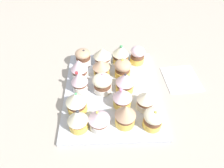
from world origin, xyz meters
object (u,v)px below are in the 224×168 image
(cupcake_8, at_px, (102,83))
(cupcake_15, at_px, (99,120))
(cupcake_5, at_px, (101,68))
(cupcake_16, at_px, (78,120))
(baking_tray, at_px, (112,91))
(cupcake_14, at_px, (125,115))
(cupcake_2, at_px, (103,56))
(cupcake_1, at_px, (121,54))
(cupcake_9, at_px, (80,81))
(cupcake_13, at_px, (153,119))
(cupcake_4, at_px, (123,68))
(cupcake_12, at_px, (76,102))
(cupcake_11, at_px, (122,97))
(cupcake_6, at_px, (79,69))
(cupcake_3, at_px, (83,57))
(cupcake_0, at_px, (137,55))
(cupcake_7, at_px, (125,83))
(napkin, at_px, (181,79))
(cupcake_10, at_px, (145,100))

(cupcake_8, distance_m, cupcake_15, 0.14)
(cupcake_5, xyz_separation_m, cupcake_16, (0.07, 0.21, 0.00))
(baking_tray, relative_size, cupcake_14, 4.91)
(cupcake_2, height_order, cupcake_16, cupcake_16)
(cupcake_1, height_order, cupcake_14, cupcake_1)
(cupcake_9, xyz_separation_m, cupcake_13, (-0.22, 0.15, -0.01))
(cupcake_8, xyz_separation_m, cupcake_9, (0.07, -0.00, 0.01))
(cupcake_4, bearing_deg, cupcake_12, 44.77)
(cupcake_9, height_order, cupcake_11, cupcake_9)
(cupcake_9, height_order, cupcake_14, same)
(cupcake_5, relative_size, cupcake_13, 1.02)
(cupcake_4, height_order, cupcake_6, cupcake_6)
(cupcake_3, distance_m, cupcake_5, 0.10)
(cupcake_13, bearing_deg, cupcake_0, -88.10)
(baking_tray, xyz_separation_m, cupcake_9, (0.11, -0.01, 0.05))
(cupcake_0, distance_m, cupcake_11, 0.22)
(baking_tray, xyz_separation_m, cupcake_13, (-0.11, 0.14, 0.04))
(baking_tray, relative_size, cupcake_12, 5.14)
(cupcake_7, xyz_separation_m, napkin, (-0.21, -0.06, -0.05))
(cupcake_10, bearing_deg, cupcake_4, -67.84)
(cupcake_13, distance_m, cupcake_14, 0.08)
(cupcake_1, height_order, cupcake_8, cupcake_1)
(napkin, bearing_deg, cupcake_0, -29.84)
(cupcake_1, distance_m, cupcake_3, 0.14)
(cupcake_2, bearing_deg, napkin, 163.62)
(cupcake_0, distance_m, cupcake_13, 0.29)
(cupcake_4, distance_m, cupcake_13, 0.22)
(cupcake_10, bearing_deg, cupcake_3, -46.63)
(cupcake_4, distance_m, cupcake_5, 0.07)
(cupcake_2, height_order, cupcake_14, cupcake_14)
(cupcake_8, distance_m, cupcake_11, 0.09)
(baking_tray, height_order, cupcake_10, cupcake_10)
(cupcake_4, bearing_deg, cupcake_7, 91.66)
(cupcake_5, relative_size, cupcake_15, 1.02)
(baking_tray, xyz_separation_m, cupcake_8, (0.03, -0.00, 0.04))
(cupcake_10, bearing_deg, cupcake_7, -50.73)
(cupcake_14, distance_m, cupcake_16, 0.13)
(cupcake_4, height_order, cupcake_10, cupcake_4)
(cupcake_0, bearing_deg, napkin, 150.16)
(cupcake_3, bearing_deg, cupcake_13, 127.14)
(cupcake_7, bearing_deg, cupcake_10, 129.27)
(cupcake_5, bearing_deg, cupcake_12, 63.72)
(cupcake_13, height_order, cupcake_15, same)
(cupcake_15, height_order, napkin, cupcake_15)
(cupcake_3, xyz_separation_m, cupcake_8, (-0.07, 0.14, 0.00))
(cupcake_8, bearing_deg, cupcake_10, 149.04)
(cupcake_13, bearing_deg, cupcake_6, -43.45)
(cupcake_3, bearing_deg, cupcake_11, 123.15)
(cupcake_2, relative_size, cupcake_3, 1.06)
(cupcake_4, bearing_deg, cupcake_2, -44.12)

